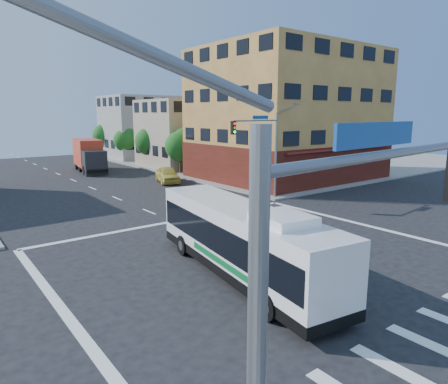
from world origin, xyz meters
TOP-DOWN VIEW (x-y plane):
  - ground at (0.00, 0.00)m, footprint 120.00×120.00m
  - sidewalk_ne at (35.00, 35.00)m, footprint 50.00×50.00m
  - corner_building_ne at (19.99, 18.48)m, footprint 18.10×15.44m
  - building_east_near at (16.98, 33.98)m, footprint 12.06×10.06m
  - building_east_far at (16.98, 47.98)m, footprint 12.06×10.06m
  - signal_mast_ne at (9.08, 10.62)m, footprint 7.91×1.13m
  - signal_mast_sw at (-9.08, -10.64)m, footprint 7.91×1.01m
  - street_tree_a at (11.90, 27.92)m, footprint 3.60×3.60m
  - street_tree_b at (11.90, 35.92)m, footprint 3.80×3.80m
  - street_tree_c at (11.90, 43.92)m, footprint 3.40×3.40m
  - street_tree_d at (11.90, 51.92)m, footprint 4.00×4.00m
  - transit_bus at (-2.25, -0.37)m, footprint 4.25×12.05m
  - box_truck at (3.83, 36.68)m, footprint 3.85×9.12m
  - parked_car at (7.52, 23.53)m, footprint 3.34×5.24m

SIDE VIEW (x-z plane):
  - ground at x=0.00m, z-range 0.00..0.00m
  - sidewalk_ne at x=35.00m, z-range 0.00..0.15m
  - parked_car at x=7.52m, z-range 0.00..1.66m
  - transit_bus at x=-2.25m, z-range -0.04..3.46m
  - box_truck at x=3.83m, z-range -0.06..3.92m
  - street_tree_c at x=11.90m, z-range 0.82..6.11m
  - street_tree_a at x=11.90m, z-range 0.83..6.35m
  - street_tree_b at x=11.90m, z-range 0.85..6.65m
  - street_tree_d at x=11.90m, z-range 0.87..6.90m
  - building_east_near at x=16.98m, z-range 0.01..9.01m
  - signal_mast_ne at x=9.08m, z-range 0.95..9.02m
  - signal_mast_sw at x=-9.08m, z-range 0.95..9.02m
  - building_east_far at x=16.98m, z-range 0.01..10.01m
  - corner_building_ne at x=19.99m, z-range -1.11..12.89m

